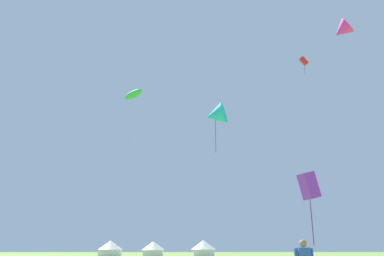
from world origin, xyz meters
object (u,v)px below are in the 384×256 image
Objects in this scene: kite_cyan_delta at (215,115)px; festival_tent_left at (153,249)px; festival_tent_center at (110,248)px; kite_purple_box at (309,186)px; festival_tent_right at (203,248)px; kite_magenta_delta at (342,30)px; kite_red_box at (304,62)px; kite_green_parafoil at (133,95)px.

kite_cyan_delta is 31.32m from festival_tent_left.
kite_purple_box is at bearing -52.56° from festival_tent_center.
kite_purple_box is 2.00× the size of festival_tent_right.
kite_magenta_delta is at bearing -28.99° from festival_tent_left.
festival_tent_center is 7.69m from festival_tent_left.
kite_red_box is at bearing 69.45° from kite_purple_box.
festival_tent_right is at bearing 142.09° from kite_magenta_delta.
festival_tent_right reaches higher than festival_tent_center.
festival_tent_right is (10.19, 26.97, -18.76)m from kite_green_parafoil.
kite_green_parafoil reaches higher than kite_purple_box.
festival_tent_right is at bearing 91.19° from kite_cyan_delta.
festival_tent_center is at bearing 125.12° from kite_cyan_delta.
festival_tent_center reaches higher than festival_tent_left.
kite_cyan_delta is (-21.79, -7.15, -17.45)m from kite_magenta_delta.
kite_green_parafoil is at bearing -163.53° from kite_magenta_delta.
festival_tent_center is 1.05× the size of festival_tent_left.
kite_green_parafoil is at bearing -155.11° from kite_red_box.
kite_red_box is 3.56× the size of kite_purple_box.
festival_tent_right is (16.73, 0.00, 0.03)m from festival_tent_center.
festival_tent_left is (-25.51, 14.60, -30.00)m from kite_red_box.
festival_tent_right is at bearing 0.00° from festival_tent_center.
kite_green_parafoil is 4.68× the size of festival_tent_center.
festival_tent_right is (-16.47, 14.60, -29.90)m from kite_red_box.
kite_cyan_delta reaches higher than festival_tent_left.
festival_tent_center is 16.73m from festival_tent_right.
kite_red_box is 7.11× the size of festival_tent_right.
festival_tent_left is at bearing 111.29° from kite_cyan_delta.
festival_tent_right is (9.05, 0.00, 0.11)m from festival_tent_left.
kite_cyan_delta is (-15.96, -9.91, -13.01)m from kite_red_box.
kite_green_parafoil reaches higher than festival_tent_left.
kite_magenta_delta is 44.47m from festival_tent_right.
kite_magenta_delta is at bearing -23.99° from festival_tent_center.
kite_red_box is 47.02m from festival_tent_center.
kite_magenta_delta is 8.28× the size of festival_tent_right.
kite_red_box reaches higher than festival_tent_center.
kite_magenta_delta reaches higher than kite_red_box.
festival_tent_center is (-6.54, 26.97, -18.79)m from kite_green_parafoil.
kite_purple_box reaches higher than festival_tent_center.
festival_tent_left is (-18.27, 33.91, -6.12)m from kite_purple_box.
kite_red_box reaches higher than kite_purple_box.
kite_magenta_delta is at bearing 18.17° from kite_cyan_delta.
festival_tent_left is (1.15, 26.97, -18.86)m from kite_green_parafoil.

